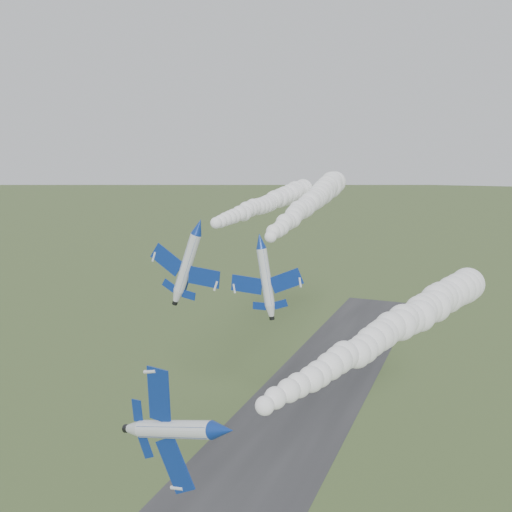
{
  "coord_description": "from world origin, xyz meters",
  "views": [
    {
      "loc": [
        34.4,
        -48.61,
        54.02
      ],
      "look_at": [
        6.65,
        19.49,
        40.79
      ],
      "focal_mm": 40.0,
      "sensor_mm": 36.0,
      "label": 1
    }
  ],
  "objects": [
    {
      "name": "runway",
      "position": [
        0.0,
        30.0,
        0.02
      ],
      "size": [
        24.0,
        260.0,
        0.04
      ],
      "primitive_type": "cube",
      "color": "#2B2B2D",
      "rests_on": "ground"
    },
    {
      "name": "jet_lead",
      "position": [
        15.37,
        -9.32,
        31.55
      ],
      "size": [
        6.3,
        13.74,
        11.01
      ],
      "rotation": [
        0.0,
        1.29,
        -0.24
      ],
      "color": "silver"
    },
    {
      "name": "smoke_trail_jet_lead",
      "position": [
        24.71,
        21.16,
        32.67
      ],
      "size": [
        18.82,
        56.25,
        5.28
      ],
      "primitive_type": null,
      "rotation": [
        0.0,
        0.0,
        -0.24
      ],
      "color": "white"
    },
    {
      "name": "jet_pair_left",
      "position": [
        -4.17,
        23.89,
        43.61
      ],
      "size": [
        10.93,
        13.92,
        4.64
      ],
      "rotation": [
        0.0,
        0.34,
        0.02
      ],
      "color": "silver"
    },
    {
      "name": "smoke_trail_jet_pair_left",
      "position": [
        -5.45,
        55.67,
        44.62
      ],
      "size": [
        5.38,
        55.75,
        4.47
      ],
      "primitive_type": null,
      "rotation": [
        0.0,
        0.0,
        0.02
      ],
      "color": "white"
    },
    {
      "name": "jet_pair_right",
      "position": [
        5.75,
        23.16,
        42.22
      ],
      "size": [
        10.23,
        12.31,
        3.27
      ],
      "rotation": [
        0.0,
        -0.16,
        0.11
      ],
      "color": "silver"
    },
    {
      "name": "smoke_trail_jet_pair_right",
      "position": [
        1.9,
        59.81,
        44.61
      ],
      "size": [
        13.04,
        68.45,
        5.48
      ],
      "primitive_type": null,
      "rotation": [
        0.0,
        0.0,
        0.11
      ],
      "color": "white"
    }
  ]
}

